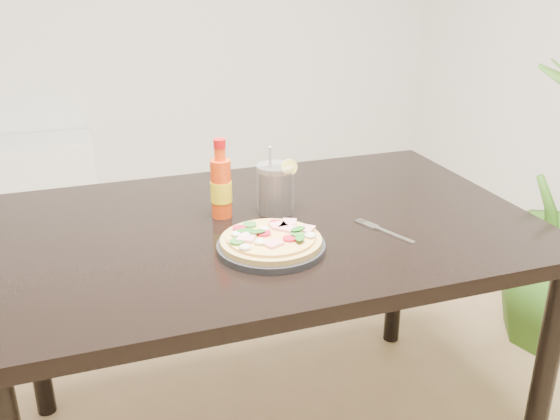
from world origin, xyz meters
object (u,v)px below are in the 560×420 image
object	(u,v)px
hot_sauce_bottle	(221,187)
cola_cup	(275,190)
fork	(382,230)
plate	(271,247)
pizza	(271,239)
dining_table	(265,250)

from	to	relation	value
hot_sauce_bottle	cola_cup	xyz separation A→B (m)	(0.15, -0.01, -0.02)
fork	cola_cup	bearing A→B (deg)	113.50
plate	pizza	bearing A→B (deg)	119.98
cola_cup	fork	xyz separation A→B (m)	(0.21, -0.22, -0.06)
dining_table	cola_cup	bearing A→B (deg)	50.88
pizza	cola_cup	world-z (taller)	cola_cup
pizza	cola_cup	size ratio (longest dim) A/B	1.26
plate	fork	bearing A→B (deg)	1.71
pizza	fork	distance (m)	0.30
cola_cup	pizza	bearing A→B (deg)	-111.50
pizza	plate	bearing A→B (deg)	-60.02
pizza	dining_table	bearing A→B (deg)	76.64
hot_sauce_bottle	fork	world-z (taller)	hot_sauce_bottle
fork	pizza	bearing A→B (deg)	160.47
plate	fork	xyz separation A→B (m)	(0.30, 0.01, -0.01)
plate	pizza	world-z (taller)	pizza
fork	plate	bearing A→B (deg)	160.69
pizza	hot_sauce_bottle	xyz separation A→B (m)	(-0.06, 0.24, 0.06)
cola_cup	fork	world-z (taller)	cola_cup
dining_table	fork	bearing A→B (deg)	-30.64
cola_cup	fork	bearing A→B (deg)	-45.48
cola_cup	fork	distance (m)	0.31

